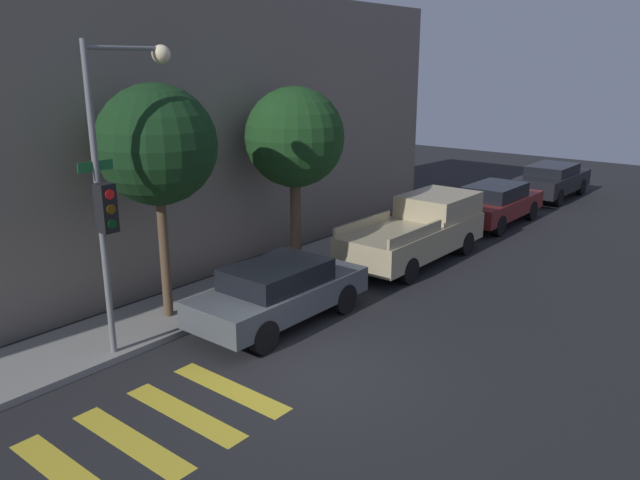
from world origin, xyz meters
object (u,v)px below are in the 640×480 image
object	(u,v)px
pickup_truck	(419,229)
sedan_far_end	(552,180)
tree_midblock	(295,138)
sedan_middle	(496,203)
tree_near_corner	(157,146)
sedan_near_corner	(279,291)
traffic_light_pole	(116,168)

from	to	relation	value
pickup_truck	sedan_far_end	size ratio (longest dim) A/B	1.14
sedan_far_end	tree_midblock	size ratio (longest dim) A/B	0.92
sedan_middle	sedan_far_end	bearing A→B (deg)	0.00
tree_near_corner	tree_midblock	world-z (taller)	tree_near_corner
sedan_far_end	sedan_near_corner	bearing A→B (deg)	180.00
pickup_truck	tree_near_corner	xyz separation A→B (m)	(-7.47, 2.00, 3.02)
pickup_truck	sedan_far_end	xyz separation A→B (m)	(10.98, -0.00, -0.12)
sedan_near_corner	sedan_far_end	size ratio (longest dim) A/B	0.93
sedan_middle	sedan_far_end	xyz separation A→B (m)	(5.68, 0.00, 0.01)
pickup_truck	sedan_middle	bearing A→B (deg)	-0.00
tree_near_corner	sedan_middle	bearing A→B (deg)	-8.90
traffic_light_pole	sedan_middle	xyz separation A→B (m)	(14.23, -1.27, -2.94)
pickup_truck	sedan_middle	size ratio (longest dim) A/B	1.15
traffic_light_pole	tree_midblock	size ratio (longest dim) A/B	1.19
tree_near_corner	tree_midblock	distance (m)	4.33
tree_midblock	traffic_light_pole	bearing A→B (deg)	-172.84
sedan_middle	tree_near_corner	bearing A→B (deg)	171.10
sedan_near_corner	sedan_middle	world-z (taller)	sedan_middle
tree_near_corner	tree_midblock	bearing A→B (deg)	0.00
sedan_near_corner	pickup_truck	bearing A→B (deg)	0.00
sedan_middle	sedan_far_end	distance (m)	5.68
tree_near_corner	sedan_far_end	bearing A→B (deg)	-6.18
sedan_far_end	tree_midblock	xyz separation A→B (m)	(-14.13, 2.00, 2.89)
sedan_near_corner	tree_near_corner	xyz separation A→B (m)	(-1.49, 2.00, 3.17)
sedan_near_corner	pickup_truck	xyz separation A→B (m)	(5.98, 0.00, 0.15)
traffic_light_pole	tree_midblock	xyz separation A→B (m)	(5.78, 0.73, -0.04)
sedan_near_corner	sedan_middle	size ratio (longest dim) A/B	0.94
sedan_near_corner	tree_near_corner	distance (m)	4.03
sedan_far_end	tree_near_corner	xyz separation A→B (m)	(-18.45, 2.00, 3.14)
traffic_light_pole	pickup_truck	bearing A→B (deg)	-8.11
traffic_light_pole	tree_midblock	bearing A→B (deg)	7.16
traffic_light_pole	tree_near_corner	distance (m)	1.64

